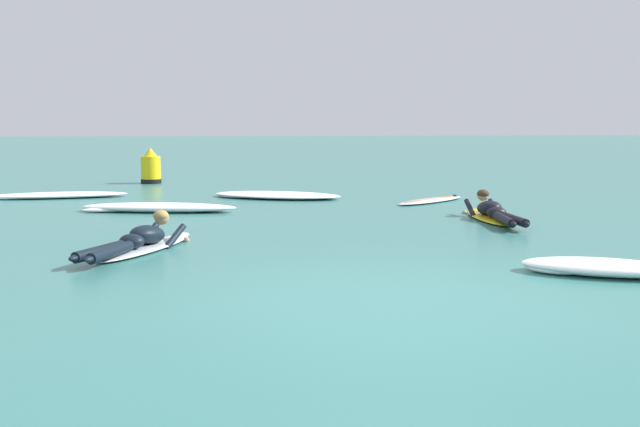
# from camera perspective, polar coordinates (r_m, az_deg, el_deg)

# --- Properties ---
(ground_plane) EXTENTS (120.00, 120.00, 0.00)m
(ground_plane) POSITION_cam_1_polar(r_m,az_deg,el_deg) (16.75, -0.42, 1.53)
(ground_plane) COLOR #387A75
(surfer_near) EXTENTS (1.36, 2.56, 0.53)m
(surfer_near) POSITION_cam_1_polar(r_m,az_deg,el_deg) (9.81, -14.10, -2.14)
(surfer_near) COLOR silver
(surfer_near) RESTS_ON ground
(surfer_far) EXTENTS (0.56, 2.62, 0.55)m
(surfer_far) POSITION_cam_1_polar(r_m,az_deg,el_deg) (12.76, 13.59, 0.07)
(surfer_far) COLOR yellow
(surfer_far) RESTS_ON ground
(drifting_surfboard) EXTENTS (1.95, 1.78, 0.16)m
(drifting_surfboard) POSITION_cam_1_polar(r_m,az_deg,el_deg) (15.42, 8.88, 1.05)
(drifting_surfboard) COLOR silver
(drifting_surfboard) RESTS_ON ground
(whitewater_front) EXTENTS (3.14, 2.05, 0.13)m
(whitewater_front) POSITION_cam_1_polar(r_m,az_deg,el_deg) (16.05, -3.43, 1.47)
(whitewater_front) COLOR white
(whitewater_front) RESTS_ON ground
(whitewater_mid_left) EXTENTS (3.05, 1.06, 0.18)m
(whitewater_mid_left) POSITION_cam_1_polar(r_m,az_deg,el_deg) (13.93, -12.72, 0.47)
(whitewater_mid_left) COLOR white
(whitewater_mid_left) RESTS_ON ground
(whitewater_mid_right) EXTENTS (3.09, 1.17, 0.13)m
(whitewater_mid_right) POSITION_cam_1_polar(r_m,az_deg,el_deg) (17.07, -20.16, 1.38)
(whitewater_mid_right) COLOR white
(whitewater_mid_right) RESTS_ON ground
(whitewater_back) EXTENTS (1.91, 1.28, 0.18)m
(whitewater_back) POSITION_cam_1_polar(r_m,az_deg,el_deg) (8.70, 21.67, -4.03)
(whitewater_back) COLOR white
(whitewater_back) RESTS_ON ground
(channel_marker_buoy) EXTENTS (0.56, 0.56, 0.98)m
(channel_marker_buoy) POSITION_cam_1_polar(r_m,az_deg,el_deg) (20.23, -13.35, 3.46)
(channel_marker_buoy) COLOR yellow
(channel_marker_buoy) RESTS_ON ground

